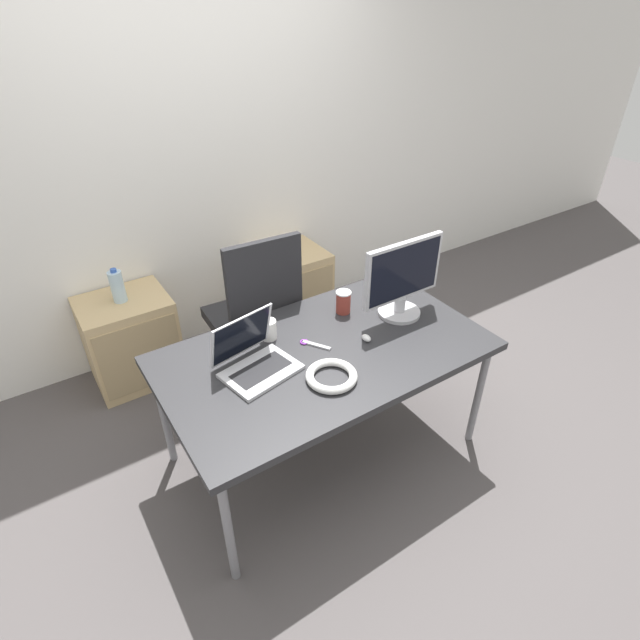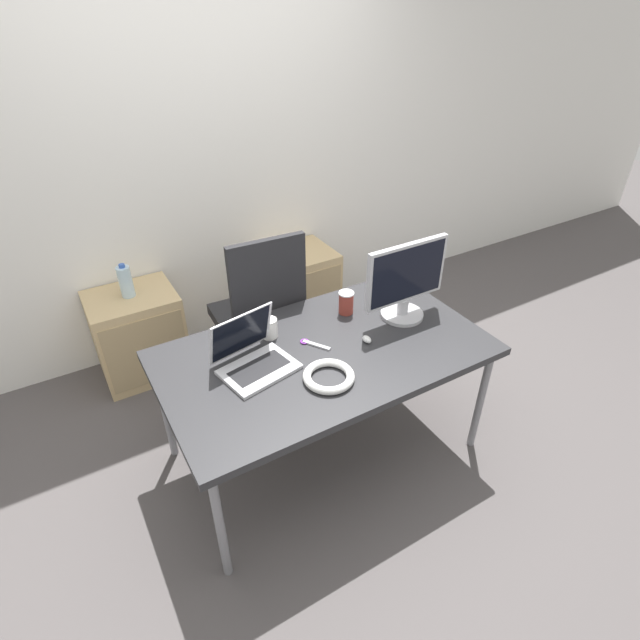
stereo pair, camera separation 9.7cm
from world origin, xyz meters
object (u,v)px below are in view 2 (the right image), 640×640
(cabinet_left, at_px, (139,335))
(monitor, at_px, (406,282))
(coffee_cup_white, at_px, (270,328))
(cabinet_right, at_px, (297,289))
(mouse, at_px, (367,339))
(water_bottle, at_px, (126,281))
(office_chair, at_px, (260,329))
(cable_coil, at_px, (329,376))
(laptop_center, at_px, (253,357))
(coffee_cup_brown, at_px, (346,303))

(cabinet_left, height_order, monitor, monitor)
(coffee_cup_white, bearing_deg, cabinet_right, 55.49)
(coffee_cup_white, bearing_deg, mouse, -36.15)
(cabinet_right, distance_m, water_bottle, 1.24)
(office_chair, distance_m, monitor, 1.00)
(cabinet_left, bearing_deg, office_chair, -38.14)
(cabinet_left, relative_size, water_bottle, 2.71)
(cabinet_right, bearing_deg, office_chair, -136.22)
(cabinet_right, bearing_deg, water_bottle, 179.89)
(mouse, relative_size, cable_coil, 0.24)
(laptop_center, bearing_deg, cable_coil, -46.20)
(cabinet_left, relative_size, coffee_cup_brown, 4.66)
(coffee_cup_white, bearing_deg, office_chair, 73.10)
(mouse, height_order, coffee_cup_white, coffee_cup_white)
(monitor, xyz_separation_m, cable_coil, (-0.62, -0.25, -0.19))
(cabinet_right, xyz_separation_m, water_bottle, (-1.17, 0.00, 0.40))
(laptop_center, bearing_deg, mouse, -11.41)
(coffee_cup_white, bearing_deg, laptop_center, -134.14)
(water_bottle, bearing_deg, mouse, -54.68)
(mouse, height_order, cable_coil, cable_coil)
(office_chair, relative_size, monitor, 2.26)
(laptop_center, bearing_deg, coffee_cup_white, 45.86)
(coffee_cup_brown, bearing_deg, laptop_center, -164.99)
(office_chair, distance_m, laptop_center, 0.79)
(coffee_cup_white, xyz_separation_m, cable_coil, (0.08, -0.44, -0.03))
(office_chair, bearing_deg, coffee_cup_brown, -56.83)
(office_chair, relative_size, water_bottle, 5.03)
(cabinet_right, bearing_deg, coffee_cup_white, -124.51)
(office_chair, bearing_deg, cabinet_left, 141.86)
(cable_coil, bearing_deg, cabinet_right, 67.39)
(cabinet_right, relative_size, laptop_center, 1.57)
(cable_coil, bearing_deg, laptop_center, 133.80)
(cabinet_left, distance_m, coffee_cup_brown, 1.45)
(laptop_center, distance_m, coffee_cup_brown, 0.65)
(office_chair, height_order, laptop_center, office_chair)
(office_chair, xyz_separation_m, coffee_cup_brown, (0.31, -0.48, 0.35))
(office_chair, xyz_separation_m, mouse, (0.25, -0.76, 0.30))
(cabinet_left, height_order, water_bottle, water_bottle)
(cabinet_left, xyz_separation_m, cabinet_right, (1.17, 0.00, 0.00))
(monitor, bearing_deg, cable_coil, -158.09)
(cabinet_right, relative_size, monitor, 1.22)
(office_chair, relative_size, laptop_center, 2.91)
(water_bottle, xyz_separation_m, coffee_cup_white, (0.50, -0.98, 0.06))
(water_bottle, distance_m, monitor, 1.69)
(monitor, bearing_deg, coffee_cup_brown, 143.16)
(cabinet_right, relative_size, mouse, 10.30)
(office_chair, distance_m, cabinet_left, 0.83)
(cabinet_left, distance_m, water_bottle, 0.40)
(cabinet_right, height_order, water_bottle, water_bottle)
(monitor, distance_m, coffee_cup_white, 0.74)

